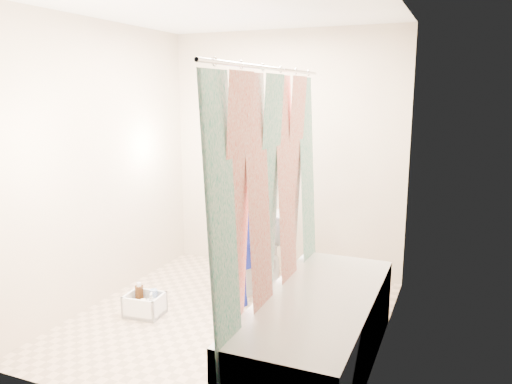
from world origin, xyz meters
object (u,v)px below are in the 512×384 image
at_px(bathtub, 317,329).
at_px(toilet, 258,251).
at_px(plumber, 237,196).
at_px(cleaning_caddy, 146,305).

height_order(bathtub, toilet, toilet).
relative_size(plumber, cleaning_caddy, 5.89).
xyz_separation_m(plumber, cleaning_caddy, (-0.55, -0.61, -0.85)).
relative_size(toilet, cleaning_caddy, 2.17).
relative_size(toilet, plumber, 0.37).
height_order(plumber, cleaning_caddy, plumber).
bearing_deg(toilet, cleaning_caddy, -104.08).
distance_m(toilet, plumber, 0.67).
bearing_deg(cleaning_caddy, plumber, 42.92).
bearing_deg(bathtub, cleaning_caddy, 171.85).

